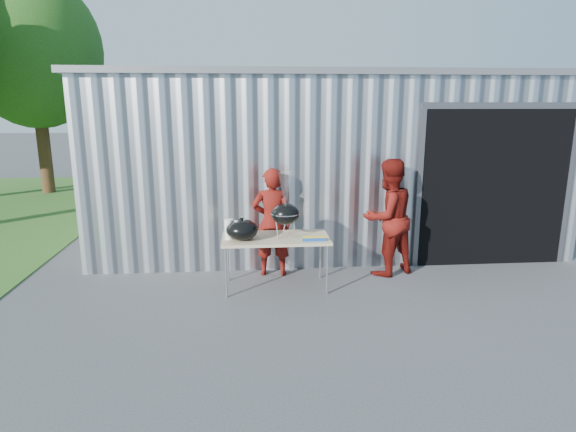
{
  "coord_description": "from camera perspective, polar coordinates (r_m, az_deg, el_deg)",
  "views": [
    {
      "loc": [
        -0.62,
        -5.57,
        2.58
      ],
      "look_at": [
        -0.07,
        0.94,
        1.05
      ],
      "focal_mm": 30.0,
      "sensor_mm": 36.0,
      "label": 1
    }
  ],
  "objects": [
    {
      "name": "ground",
      "position": [
        6.17,
        1.45,
        -11.53
      ],
      "size": [
        80.0,
        80.0,
        0.0
      ],
      "primitive_type": "plane",
      "color": "#414144"
    },
    {
      "name": "tree_far",
      "position": [
        15.78,
        -27.97,
        16.86
      ],
      "size": [
        3.7,
        3.7,
        6.14
      ],
      "color": "#442D19",
      "rests_on": "ground"
    },
    {
      "name": "grill_lid",
      "position": [
        6.63,
        -5.47,
        -1.62
      ],
      "size": [
        0.44,
        0.44,
        0.32
      ],
      "color": "black",
      "rests_on": "folding_table"
    },
    {
      "name": "kettle_grill",
      "position": [
        6.68,
        -0.32,
        1.05
      ],
      "size": [
        0.41,
        0.41,
        0.93
      ],
      "color": "black",
      "rests_on": "folding_table"
    },
    {
      "name": "building",
      "position": [
        10.33,
        3.8,
        7.37
      ],
      "size": [
        8.2,
        6.2,
        3.1
      ],
      "color": "silver",
      "rests_on": "ground"
    },
    {
      "name": "white_tub",
      "position": [
        6.92,
        -6.12,
        -1.8
      ],
      "size": [
        0.2,
        0.15,
        0.1
      ],
      "primitive_type": "cube",
      "color": "white",
      "rests_on": "folding_table"
    },
    {
      "name": "person_bystander",
      "position": [
        7.46,
        11.75,
        -0.17
      ],
      "size": [
        1.07,
        0.97,
        1.79
      ],
      "primitive_type": "imported",
      "rotation": [
        0.0,
        0.0,
        3.56
      ],
      "color": "#60100B",
      "rests_on": "ground"
    },
    {
      "name": "folding_table",
      "position": [
        6.78,
        -1.47,
        -2.83
      ],
      "size": [
        1.5,
        0.75,
        0.75
      ],
      "color": "tan",
      "rests_on": "ground"
    },
    {
      "name": "person_cook",
      "position": [
        7.28,
        -1.89,
        -0.74
      ],
      "size": [
        0.63,
        0.44,
        1.66
      ],
      "primitive_type": "imported",
      "rotation": [
        0.0,
        0.0,
        3.07
      ],
      "color": "#60100B",
      "rests_on": "ground"
    },
    {
      "name": "foil_box",
      "position": [
        6.57,
        3.13,
        -2.72
      ],
      "size": [
        0.32,
        0.05,
        0.06
      ],
      "color": "#174496",
      "rests_on": "folding_table"
    },
    {
      "name": "paper_towels",
      "position": [
        6.68,
        -7.01,
        -1.57
      ],
      "size": [
        0.12,
        0.12,
        0.28
      ],
      "primitive_type": "cylinder",
      "color": "white",
      "rests_on": "folding_table"
    }
  ]
}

